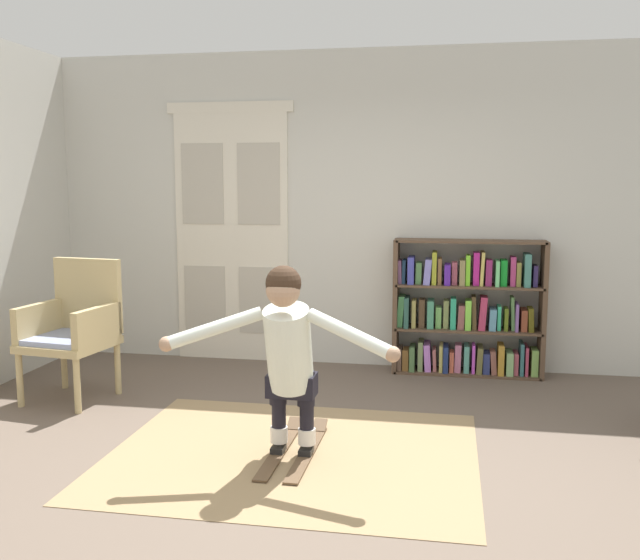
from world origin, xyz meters
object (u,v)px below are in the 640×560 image
wicker_chair (74,326)px  skis_pair (294,449)px  bookshelf (466,313)px  person_skier (288,347)px

wicker_chair → skis_pair: wicker_chair is taller
bookshelf → person_skier: bearing=-116.0°
bookshelf → wicker_chair: (-3.07, -1.28, 0.03)m
bookshelf → person_skier: person_skier is taller
skis_pair → person_skier: size_ratio=0.69×
wicker_chair → skis_pair: 2.20m
bookshelf → wicker_chair: size_ratio=1.20×
bookshelf → person_skier: 2.53m
wicker_chair → skis_pair: size_ratio=1.14×
bookshelf → skis_pair: bearing=-117.6°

